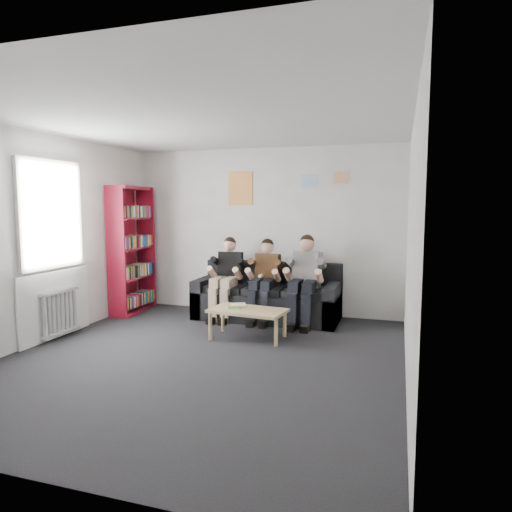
{
  "coord_description": "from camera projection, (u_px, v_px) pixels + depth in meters",
  "views": [
    {
      "loc": [
        2.15,
        -4.7,
        1.75
      ],
      "look_at": [
        0.25,
        1.3,
        1.07
      ],
      "focal_mm": 32.0,
      "sensor_mm": 36.0,
      "label": 1
    }
  ],
  "objects": [
    {
      "name": "poster_large",
      "position": [
        240.0,
        188.0,
        7.54
      ],
      "size": [
        0.42,
        0.01,
        0.55
      ],
      "primitive_type": "cube",
      "color": "gold",
      "rests_on": "room_shell"
    },
    {
      "name": "person_right",
      "position": [
        304.0,
        280.0,
        6.75
      ],
      "size": [
        0.4,
        0.87,
        1.34
      ],
      "rotation": [
        0.0,
        0.0,
        -0.16
      ],
      "color": "silver",
      "rests_on": "sofa"
    },
    {
      "name": "bookshelf",
      "position": [
        132.0,
        250.0,
        7.53
      ],
      "size": [
        0.31,
        0.94,
        2.08
      ],
      "rotation": [
        0.0,
        0.0,
        0.1
      ],
      "color": "maroon",
      "rests_on": "ground"
    },
    {
      "name": "poster_sign",
      "position": [
        207.0,
        177.0,
        7.7
      ],
      "size": [
        0.2,
        0.01,
        0.14
      ],
      "primitive_type": "cube",
      "color": "silver",
      "rests_on": "room_shell"
    },
    {
      "name": "game_cases",
      "position": [
        236.0,
        306.0,
        6.09
      ],
      "size": [
        0.24,
        0.22,
        0.06
      ],
      "rotation": [
        0.0,
        0.0,
        0.3
      ],
      "color": "white",
      "rests_on": "coffee_table"
    },
    {
      "name": "poster_pink",
      "position": [
        341.0,
        177.0,
        7.03
      ],
      "size": [
        0.22,
        0.01,
        0.18
      ],
      "primitive_type": "cube",
      "color": "#D0418C",
      "rests_on": "room_shell"
    },
    {
      "name": "room_shell",
      "position": [
        200.0,
        242.0,
        5.14
      ],
      "size": [
        5.0,
        5.0,
        5.0
      ],
      "color": "black",
      "rests_on": "ground"
    },
    {
      "name": "coffee_table",
      "position": [
        248.0,
        313.0,
        6.05
      ],
      "size": [
        1.0,
        0.55,
        0.4
      ],
      "rotation": [
        0.0,
        0.0,
        -0.12
      ],
      "color": "tan",
      "rests_on": "ground"
    },
    {
      "name": "radiator",
      "position": [
        60.0,
        312.0,
        6.08
      ],
      "size": [
        0.1,
        0.64,
        0.6
      ],
      "color": "silver",
      "rests_on": "ground"
    },
    {
      "name": "person_left",
      "position": [
        226.0,
        278.0,
        7.12
      ],
      "size": [
        0.37,
        0.8,
        1.27
      ],
      "rotation": [
        0.0,
        0.0,
        0.15
      ],
      "color": "black",
      "rests_on": "sofa"
    },
    {
      "name": "window",
      "position": [
        53.0,
        262.0,
        6.03
      ],
      "size": [
        0.05,
        1.3,
        2.36
      ],
      "color": "white",
      "rests_on": "room_shell"
    },
    {
      "name": "sofa",
      "position": [
        268.0,
        299.0,
        7.16
      ],
      "size": [
        2.23,
        0.91,
        0.86
      ],
      "color": "black",
      "rests_on": "ground"
    },
    {
      "name": "person_middle",
      "position": [
        264.0,
        280.0,
        6.94
      ],
      "size": [
        0.37,
        0.79,
        1.26
      ],
      "rotation": [
        0.0,
        0.0,
        0.03
      ],
      "color": "#502F1A",
      "rests_on": "sofa"
    },
    {
      "name": "poster_blue",
      "position": [
        309.0,
        181.0,
        7.18
      ],
      "size": [
        0.25,
        0.01,
        0.2
      ],
      "primitive_type": "cube",
      "color": "#429DE3",
      "rests_on": "room_shell"
    }
  ]
}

